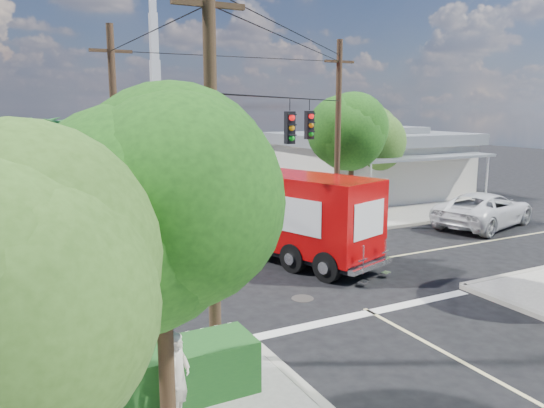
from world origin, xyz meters
TOP-DOWN VIEW (x-y plane):
  - ground at (0.00, 0.00)m, footprint 120.00×120.00m
  - sidewalk_ne at (10.88, 10.88)m, footprint 14.12×14.12m
  - road_markings at (0.00, -1.47)m, footprint 32.00×32.00m
  - building_ne at (12.50, 11.97)m, footprint 11.80×10.20m
  - radio_tower at (0.50, 20.00)m, footprint 0.80×0.80m
  - tree_sw_front at (-6.99, -7.54)m, footprint 3.88×3.78m
  - tree_ne_front at (7.21, 6.76)m, footprint 4.21×4.14m
  - tree_ne_back at (9.81, 8.96)m, footprint 3.77×3.66m
  - palm_nw_front at (-7.50, 7.50)m, footprint 3.01×3.08m
  - utility_poles at (-1.58, 1.60)m, footprint 12.00×10.68m
  - picket_fence at (-7.80, -5.60)m, footprint 5.94×0.06m
  - hedge_sw at (-8.00, -6.40)m, footprint 6.20×1.20m
  - vending_boxes at (6.50, 6.20)m, footprint 1.90×0.50m
  - delivery_truck at (0.57, 1.50)m, footprint 4.70×8.18m
  - parked_car at (12.09, 2.23)m, footprint 6.76×4.44m
  - pedestrian at (-6.71, -7.19)m, footprint 0.74×0.76m

SIDE VIEW (x-z plane):
  - ground at x=0.00m, z-range 0.00..0.00m
  - road_markings at x=0.00m, z-range 0.00..0.01m
  - sidewalk_ne at x=10.88m, z-range 0.00..0.14m
  - picket_fence at x=-7.80m, z-range 0.18..1.18m
  - hedge_sw at x=-8.00m, z-range 0.14..1.24m
  - vending_boxes at x=6.50m, z-range 0.14..1.24m
  - parked_car at x=12.09m, z-range 0.00..1.73m
  - pedestrian at x=-6.71m, z-range 0.14..1.90m
  - delivery_truck at x=0.57m, z-range 0.03..3.43m
  - building_ne at x=12.50m, z-range 0.07..4.57m
  - tree_ne_back at x=9.81m, z-range 1.27..7.10m
  - tree_sw_front at x=-6.99m, z-range 1.32..7.35m
  - utility_poles at x=-1.58m, z-range 0.17..9.17m
  - tree_ne_front at x=7.21m, z-range 1.44..8.09m
  - palm_nw_front at x=-7.50m, z-range 2.25..7.84m
  - radio_tower at x=0.50m, z-range -2.86..14.14m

